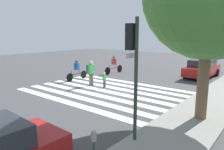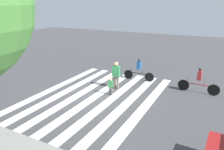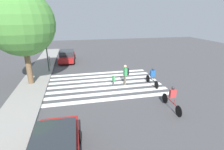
{
  "view_description": "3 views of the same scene",
  "coord_description": "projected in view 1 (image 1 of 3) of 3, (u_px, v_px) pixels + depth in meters",
  "views": [
    {
      "loc": [
        10.55,
        9.03,
        3.69
      ],
      "look_at": [
        -0.14,
        0.5,
        1.11
      ],
      "focal_mm": 35.0,
      "sensor_mm": 36.0,
      "label": 1
    },
    {
      "loc": [
        -6.49,
        10.26,
        5.33
      ],
      "look_at": [
        -0.82,
        -0.61,
        1.31
      ],
      "focal_mm": 35.0,
      "sensor_mm": 36.0,
      "label": 2
    },
    {
      "loc": [
        -14.51,
        2.57,
        5.93
      ],
      "look_at": [
        -0.44,
        -0.57,
        0.95
      ],
      "focal_mm": 28.0,
      "sensor_mm": 36.0,
      "label": 3
    }
  ],
  "objects": [
    {
      "name": "cyclist_far_lane",
      "position": [
        77.0,
        69.0,
        17.57
      ],
      "size": [
        2.25,
        0.41,
        1.62
      ],
      "rotation": [
        0.0,
        0.0,
        0.05
      ],
      "color": "black",
      "rests_on": "ground_plane"
    },
    {
      "name": "parking_meter",
      "position": [
        94.0,
        142.0,
        5.58
      ],
      "size": [
        0.15,
        0.15,
        1.29
      ],
      "color": "#283828",
      "rests_on": "ground_plane"
    },
    {
      "name": "traffic_light",
      "position": [
        133.0,
        57.0,
        7.03
      ],
      "size": [
        0.6,
        0.5,
        4.22
      ],
      "color": "#283828",
      "rests_on": "ground_plane"
    },
    {
      "name": "car_parked_far_curb",
      "position": [
        202.0,
        68.0,
        18.67
      ],
      "size": [
        4.56,
        2.07,
        1.54
      ],
      "rotation": [
        0.0,
        0.0,
        -0.02
      ],
      "color": "maroon",
      "rests_on": "ground_plane"
    },
    {
      "name": "pedestrian_adult_blue_shirt",
      "position": [
        91.0,
        71.0,
        15.63
      ],
      "size": [
        0.52,
        0.44,
        1.81
      ],
      "rotation": [
        0.0,
        0.0,
        0.06
      ],
      "color": "#6B6051",
      "rests_on": "ground_plane"
    },
    {
      "name": "crosswalk_stripes",
      "position": [
        105.0,
        91.0,
        14.32
      ],
      "size": [
        6.76,
        10.0,
        0.01
      ],
      "color": "white",
      "rests_on": "ground_plane"
    },
    {
      "name": "ground_plane",
      "position": [
        105.0,
        91.0,
        14.32
      ],
      "size": [
        60.0,
        60.0,
        0.0
      ],
      "primitive_type": "plane",
      "color": "#444447"
    },
    {
      "name": "sidewalk_curb",
      "position": [
        204.0,
        110.0,
        10.48
      ],
      "size": [
        36.0,
        2.5,
        0.14
      ],
      "color": "gray",
      "rests_on": "ground_plane"
    },
    {
      "name": "cyclist_near_curb",
      "position": [
        114.0,
        64.0,
        20.43
      ],
      "size": [
        2.49,
        0.41,
        1.65
      ],
      "rotation": [
        0.0,
        0.0,
        -0.03
      ],
      "color": "black",
      "rests_on": "ground_plane"
    },
    {
      "name": "pedestrian_child_with_backpack",
      "position": [
        104.0,
        79.0,
        15.16
      ],
      "size": [
        0.32,
        0.19,
        1.07
      ],
      "rotation": [
        0.0,
        0.0,
        0.21
      ],
      "color": "#4C4C51",
      "rests_on": "ground_plane"
    }
  ]
}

